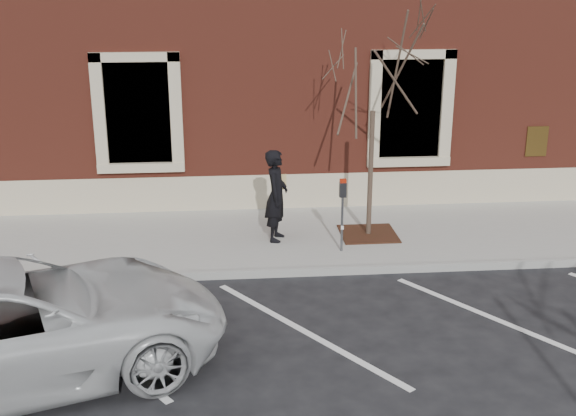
{
  "coord_description": "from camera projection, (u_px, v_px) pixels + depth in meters",
  "views": [
    {
      "loc": [
        -1.13,
        -12.17,
        5.3
      ],
      "look_at": [
        0.0,
        0.6,
        1.1
      ],
      "focal_mm": 45.0,
      "sensor_mm": 36.0,
      "label": 1
    }
  ],
  "objects": [
    {
      "name": "building_civic",
      "position": [
        265.0,
        23.0,
        19.34
      ],
      "size": [
        40.0,
        8.62,
        8.0
      ],
      "color": "maroon",
      "rests_on": "ground"
    },
    {
      "name": "parking_meter",
      "position": [
        343.0,
        202.0,
        13.69
      ],
      "size": [
        0.13,
        0.1,
        1.44
      ],
      "rotation": [
        0.0,
        0.0,
        0.02
      ],
      "color": "#595B60",
      "rests_on": "sidewalk_near"
    },
    {
      "name": "ground",
      "position": [
        291.0,
        275.0,
        13.26
      ],
      "size": [
        120.0,
        120.0,
        0.0
      ],
      "primitive_type": "plane",
      "color": "#28282B",
      "rests_on": "ground"
    },
    {
      "name": "curb_near",
      "position": [
        291.0,
        272.0,
        13.19
      ],
      "size": [
        40.0,
        0.12,
        0.15
      ],
      "primitive_type": "cube",
      "color": "#9E9E99",
      "rests_on": "ground"
    },
    {
      "name": "sapling",
      "position": [
        374.0,
        75.0,
        13.86
      ],
      "size": [
        2.8,
        2.8,
        4.67
      ],
      "color": "#4D372F",
      "rests_on": "sidewalk_near"
    },
    {
      "name": "man",
      "position": [
        276.0,
        196.0,
        14.32
      ],
      "size": [
        0.6,
        0.76,
        1.85
      ],
      "primitive_type": "imported",
      "rotation": [
        0.0,
        0.0,
        1.32
      ],
      "color": "black",
      "rests_on": "sidewalk_near"
    },
    {
      "name": "sidewalk_near",
      "position": [
        283.0,
        238.0,
        14.89
      ],
      "size": [
        40.0,
        3.5,
        0.15
      ],
      "primitive_type": "cube",
      "color": "#AAA7A0",
      "rests_on": "ground"
    },
    {
      "name": "parking_stripes",
      "position": [
        304.0,
        331.0,
        11.18
      ],
      "size": [
        28.0,
        4.4,
        0.01
      ],
      "primitive_type": null,
      "color": "silver",
      "rests_on": "ground"
    },
    {
      "name": "tree_grate",
      "position": [
        368.0,
        234.0,
        14.87
      ],
      "size": [
        1.14,
        1.14,
        0.03
      ],
      "primitive_type": "cube",
      "color": "#421C15",
      "rests_on": "sidewalk_near"
    },
    {
      "name": "white_truck",
      "position": [
        9.0,
        325.0,
        9.63
      ],
      "size": [
        6.41,
        4.49,
        1.62
      ],
      "primitive_type": "imported",
      "rotation": [
        0.0,
        0.0,
        1.91
      ],
      "color": "silver",
      "rests_on": "ground"
    }
  ]
}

